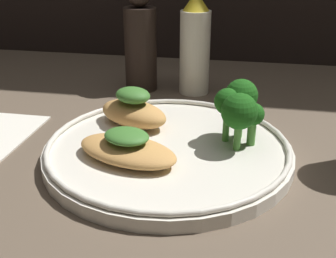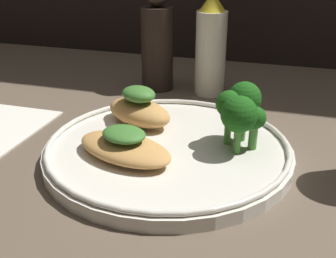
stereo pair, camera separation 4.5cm
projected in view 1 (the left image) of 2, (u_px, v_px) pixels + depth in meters
ground_plane at (168, 161)px, 46.92cm from camera, size 180.00×180.00×1.00cm
plate at (168, 149)px, 46.31cm from camera, size 27.09×27.09×2.00cm
grilled_meat_front at (127, 148)px, 42.78cm from camera, size 12.34×8.97×3.26cm
grilled_meat_middle at (133, 110)px, 50.54cm from camera, size 10.37×8.42×4.69cm
broccoli_bunch at (239, 106)px, 44.93cm from camera, size 5.49×7.02×6.83cm
sauce_bottle at (197, 46)px, 63.27cm from camera, size 4.58×4.58×15.26cm
pepper_grinder at (140, 45)px, 64.81cm from camera, size 4.97×4.97×15.96cm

